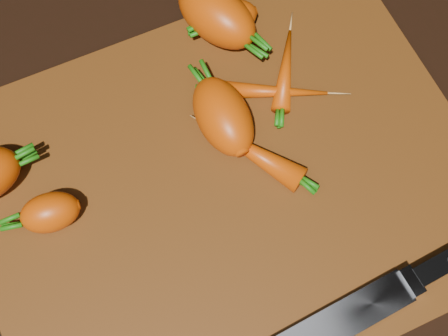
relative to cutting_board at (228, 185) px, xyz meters
name	(u,v)px	position (x,y,z in m)	size (l,w,h in m)	color
ground	(228,189)	(0.00, 0.00, -0.01)	(2.00, 2.00, 0.01)	black
cutting_board	(228,185)	(0.00, 0.00, 0.00)	(0.50, 0.40, 0.01)	#562C0D
carrot_1	(50,212)	(-0.17, 0.04, 0.03)	(0.06, 0.04, 0.04)	#CB4200
carrot_2	(217,15)	(0.06, 0.17, 0.03)	(0.10, 0.06, 0.06)	#CB4200
carrot_3	(223,116)	(0.02, 0.06, 0.03)	(0.09, 0.05, 0.05)	#CB4200
carrot_4	(230,19)	(0.08, 0.17, 0.03)	(0.06, 0.04, 0.04)	#CB4200
carrot_5	(285,69)	(0.11, 0.09, 0.02)	(0.10, 0.02, 0.02)	#CB4200
carrot_6	(271,91)	(0.08, 0.07, 0.02)	(0.12, 0.02, 0.02)	#CB4200
carrot_7	(255,154)	(0.04, 0.01, 0.02)	(0.11, 0.03, 0.03)	#CB4200
knife	(340,322)	(0.04, -0.17, 0.01)	(0.30, 0.04, 0.02)	gray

